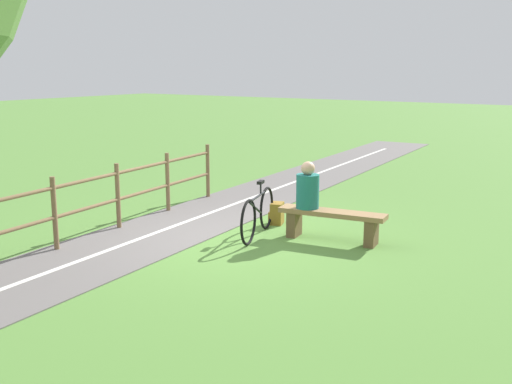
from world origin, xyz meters
name	(u,v)px	position (x,y,z in m)	size (l,w,h in m)	color
ground_plane	(230,237)	(0.00, 0.00, 0.00)	(80.00, 80.00, 0.00)	#548438
bench	(332,220)	(-1.52, -0.73, 0.35)	(1.80, 0.59, 0.51)	#937047
person_seated	(308,188)	(-1.09, -0.67, 0.84)	(0.42, 0.42, 0.78)	#1E6B66
bicycle	(258,214)	(-0.37, -0.28, 0.39)	(0.55, 1.74, 0.93)	black
backpack	(277,214)	(-0.20, -1.17, 0.19)	(0.32, 0.35, 0.39)	olive
fence_roadside	(15,218)	(1.76, 2.83, 0.68)	(1.09, 10.36, 1.16)	brown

